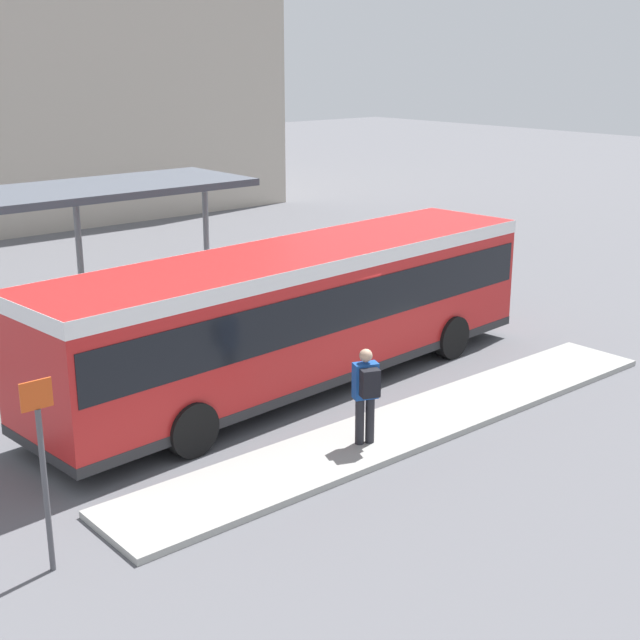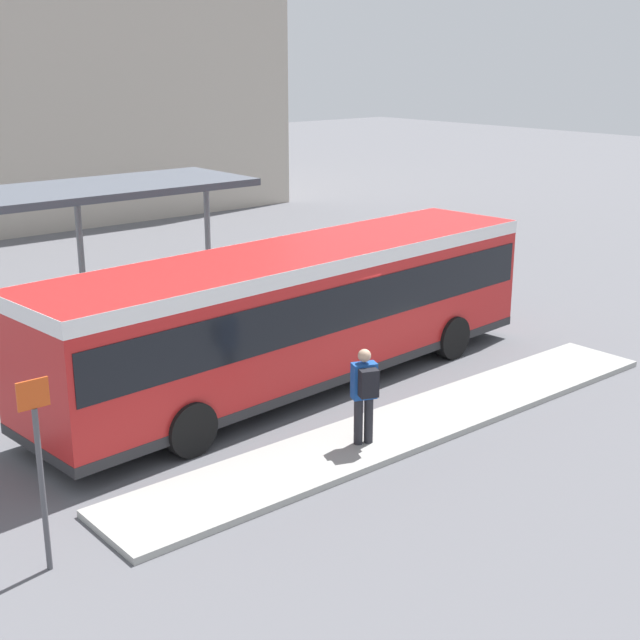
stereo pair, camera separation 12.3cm
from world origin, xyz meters
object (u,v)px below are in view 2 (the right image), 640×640
object	(u,v)px
pedestrian_waiting	(365,391)
city_bus	(298,307)
bicycle_blue	(475,287)
potted_planter_near_shelter	(131,334)
platform_sign	(40,467)
bicycle_yellow	(455,282)

from	to	relation	value
pedestrian_waiting	city_bus	bearing A→B (deg)	2.90
city_bus	pedestrian_waiting	xyz separation A→B (m)	(-1.17, -3.34, -0.61)
city_bus	bicycle_blue	xyz separation A→B (m)	(8.20, 2.09, -1.37)
city_bus	potted_planter_near_shelter	distance (m)	4.36
city_bus	platform_sign	distance (m)	7.90
pedestrian_waiting	bicycle_blue	world-z (taller)	pedestrian_waiting
pedestrian_waiting	bicycle_yellow	size ratio (longest dim) A/B	1.01
bicycle_blue	bicycle_yellow	bearing A→B (deg)	-5.16
city_bus	platform_sign	xyz separation A→B (m)	(-7.14, -3.37, -0.20)
city_bus	bicycle_yellow	bearing A→B (deg)	14.83
bicycle_yellow	potted_planter_near_shelter	xyz separation A→B (m)	(-10.26, 0.83, 0.27)
city_bus	potted_planter_near_shelter	world-z (taller)	city_bus
potted_planter_near_shelter	platform_sign	world-z (taller)	platform_sign
city_bus	pedestrian_waiting	distance (m)	3.59
bicycle_blue	platform_sign	xyz separation A→B (m)	(-15.35, -5.45, 1.17)
bicycle_blue	potted_planter_near_shelter	xyz separation A→B (m)	(-10.18, 1.64, 0.27)
bicycle_yellow	platform_sign	size ratio (longest dim) A/B	0.63
bicycle_blue	platform_sign	distance (m)	16.33
bicycle_yellow	city_bus	bearing A→B (deg)	107.77
city_bus	bicycle_blue	distance (m)	8.57
bicycle_blue	pedestrian_waiting	bearing A→B (deg)	120.51
city_bus	bicycle_blue	bearing A→B (deg)	9.82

